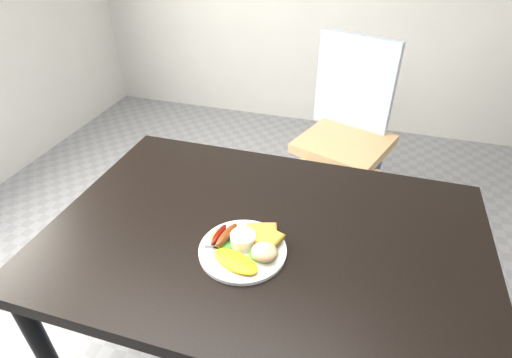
% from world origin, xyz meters
% --- Properties ---
extents(dining_table, '(1.20, 0.80, 0.04)m').
position_xyz_m(dining_table, '(0.00, 0.00, 0.73)').
color(dining_table, black).
rests_on(dining_table, ground).
extents(dining_chair, '(0.55, 0.55, 0.05)m').
position_xyz_m(dining_chair, '(0.13, 1.10, 0.45)').
color(dining_chair, tan).
rests_on(dining_chair, ground).
extents(person, '(0.66, 0.48, 1.72)m').
position_xyz_m(person, '(0.03, 0.45, 0.86)').
color(person, '#2D4E83').
rests_on(person, ground).
extents(plate, '(0.23, 0.23, 0.01)m').
position_xyz_m(plate, '(-0.04, -0.09, 0.76)').
color(plate, white).
rests_on(plate, dining_table).
extents(lettuce_left, '(0.09, 0.08, 0.01)m').
position_xyz_m(lettuce_left, '(-0.09, -0.07, 0.77)').
color(lettuce_left, green).
rests_on(lettuce_left, plate).
extents(lettuce_right, '(0.08, 0.07, 0.01)m').
position_xyz_m(lettuce_right, '(0.02, -0.09, 0.77)').
color(lettuce_right, '#469E1E').
rests_on(lettuce_right, plate).
extents(omelette, '(0.14, 0.10, 0.02)m').
position_xyz_m(omelette, '(-0.04, -0.15, 0.77)').
color(omelette, yellow).
rests_on(omelette, plate).
extents(sausage_a, '(0.03, 0.09, 0.02)m').
position_xyz_m(sausage_a, '(-0.11, -0.08, 0.78)').
color(sausage_a, '#5D0706').
rests_on(sausage_a, lettuce_left).
extents(sausage_b, '(0.04, 0.10, 0.02)m').
position_xyz_m(sausage_b, '(-0.09, -0.08, 0.78)').
color(sausage_b, brown).
rests_on(sausage_b, lettuce_left).
extents(ramekin, '(0.08, 0.08, 0.04)m').
position_xyz_m(ramekin, '(-0.04, -0.08, 0.78)').
color(ramekin, white).
rests_on(ramekin, plate).
extents(toast_a, '(0.10, 0.10, 0.01)m').
position_xyz_m(toast_a, '(-0.00, -0.04, 0.77)').
color(toast_a, '#98582A').
rests_on(toast_a, plate).
extents(toast_b, '(0.09, 0.09, 0.01)m').
position_xyz_m(toast_b, '(0.02, -0.06, 0.78)').
color(toast_b, olive).
rests_on(toast_b, toast_a).
extents(potato_salad, '(0.08, 0.08, 0.04)m').
position_xyz_m(potato_salad, '(0.03, -0.11, 0.79)').
color(potato_salad, beige).
rests_on(potato_salad, lettuce_right).
extents(fork, '(0.14, 0.04, 0.00)m').
position_xyz_m(fork, '(-0.06, -0.10, 0.76)').
color(fork, '#ADAFB7').
rests_on(fork, plate).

